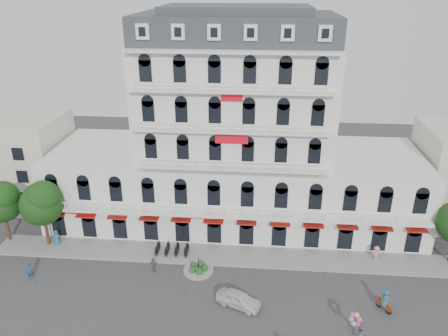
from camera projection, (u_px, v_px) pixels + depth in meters
The scene contains 15 objects.
ground at pixel (222, 313), 40.38m from camera, with size 120.00×120.00×0.00m, color #38383A.
sidewalk at pixel (229, 256), 48.57m from camera, with size 53.00×4.00×0.16m, color gray.
main_building at pixel (235, 144), 52.84m from camera, with size 45.00×15.00×25.80m.
flank_building_west at pixel (13, 160), 58.61m from camera, with size 14.00×10.00×12.00m, color beige.
traffic_island at pixel (198, 269), 46.00m from camera, with size 3.20×3.20×1.60m.
parked_scooter_row at pixel (172, 254), 48.92m from camera, with size 4.40×1.80×1.10m, color black, non-canonical shape.
tree_west_outer at pixel (2, 200), 49.40m from camera, with size 4.50×4.48×7.76m.
tree_west_inner at pixel (42, 201), 48.41m from camera, with size 4.76×4.76×8.25m.
parked_car at pixel (239, 299), 41.00m from camera, with size 1.73×4.31×1.47m, color silver.
rider_east at pixel (385, 301), 40.20m from camera, with size 1.21×1.40×2.28m.
pedestrian_left at pixel (57, 238), 50.24m from camera, with size 0.95×0.62×1.95m, color #2A5F7F.
pedestrian_mid at pixel (154, 265), 45.73m from camera, with size 0.96×0.40×1.63m, color #5A5B62.
pedestrian_right at pixel (376, 254), 47.44m from camera, with size 1.19×0.69×1.84m, color pink.
pedestrian_far at pixel (30, 271), 44.58m from camera, with size 0.70×0.46×1.91m, color navy.
balloon_vendor at pixel (357, 327), 36.90m from camera, with size 1.35×1.26×2.45m.
Camera 1 is at (2.93, -31.53, 28.43)m, focal length 35.00 mm.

